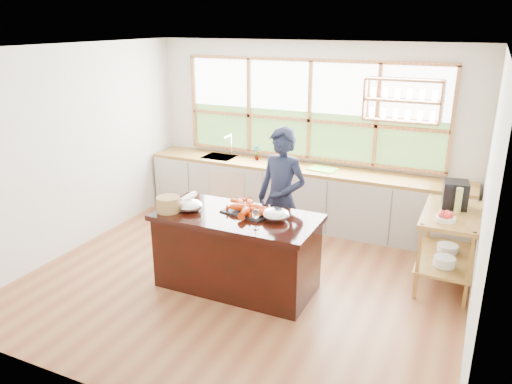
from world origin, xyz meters
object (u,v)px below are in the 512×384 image
Objects in this scene: espresso_machine at (455,194)px; wicker_basket at (168,204)px; island at (237,251)px; cook at (281,199)px.

espresso_machine is 1.15× the size of wicker_basket.
wicker_basket is at bearing -163.64° from island.
island is 6.85× the size of wicker_basket.
espresso_machine is (1.93, 0.59, 0.16)m from cook.
island is 5.93× the size of espresso_machine.
wicker_basket is at bearing -160.18° from espresso_machine.
island is 0.95m from wicker_basket.
espresso_machine reaches higher than island.
wicker_basket is (-0.76, -0.22, 0.53)m from island.
espresso_machine is at bearing 30.66° from island.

